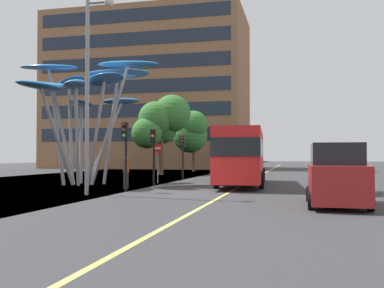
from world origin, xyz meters
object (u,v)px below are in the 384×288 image
traffic_light_kerb_near (125,142)px  car_parked_near (336,177)px  traffic_light_kerb_far (153,145)px  traffic_light_island_mid (182,148)px  pedestrian (126,172)px  car_parked_mid (335,172)px  leaf_sculpture (84,90)px  no_entry_sign (158,157)px  street_lamp (92,73)px  red_bus (242,154)px

traffic_light_kerb_near → car_parked_near: traffic_light_kerb_near is taller
traffic_light_kerb_near → traffic_light_kerb_far: (0.09, 4.15, -0.07)m
traffic_light_island_mid → pedestrian: 9.96m
pedestrian → car_parked_mid: bearing=0.7°
leaf_sculpture → traffic_light_island_mid: size_ratio=2.88×
traffic_light_kerb_far → traffic_light_island_mid: size_ratio=1.02×
traffic_light_kerb_near → traffic_light_island_mid: (-0.17, 11.99, -0.11)m
car_parked_near → car_parked_mid: car_parked_near is taller
traffic_light_kerb_near → no_entry_sign: size_ratio=1.34×
traffic_light_kerb_far → car_parked_near: (9.56, -8.17, -1.38)m
leaf_sculpture → traffic_light_kerb_far: size_ratio=2.83×
leaf_sculpture → no_entry_sign: 6.31m
pedestrian → no_entry_sign: 5.02m
traffic_light_island_mid → car_parked_mid: bearing=-43.4°
traffic_light_kerb_far → car_parked_near: traffic_light_kerb_far is taller
street_lamp → pedestrian: 6.27m
traffic_light_kerb_far → street_lamp: bearing=-98.5°
car_parked_mid → leaf_sculpture: bearing=170.8°
red_bus → no_entry_sign: 5.64m
traffic_light_kerb_near → car_parked_mid: traffic_light_kerb_near is taller
traffic_light_kerb_near → leaf_sculpture: bearing=134.7°
traffic_light_kerb_near → traffic_light_island_mid: bearing=90.8°
traffic_light_kerb_far → car_parked_mid: size_ratio=0.75×
leaf_sculpture → pedestrian: bearing=-33.3°
leaf_sculpture → car_parked_near: 17.40m
car_parked_near → traffic_light_kerb_far: bearing=139.5°
leaf_sculpture → no_entry_sign: size_ratio=3.68×
traffic_light_island_mid → no_entry_sign: size_ratio=1.27×
leaf_sculpture → traffic_light_kerb_near: leaf_sculpture is taller
car_parked_mid → street_lamp: street_lamp is taller
car_parked_mid → street_lamp: 12.61m
red_bus → car_parked_mid: size_ratio=2.57×
traffic_light_kerb_far → red_bus: bearing=24.5°
no_entry_sign → leaf_sculpture: bearing=-148.9°
traffic_light_kerb_near → red_bus: bearing=51.9°
street_lamp → no_entry_sign: bearing=88.4°
traffic_light_kerb_near → car_parked_mid: bearing=12.8°
traffic_light_kerb_far → pedestrian: bearing=-114.5°
red_bus → traffic_light_kerb_far: 5.43m
leaf_sculpture → traffic_light_kerb_far: leaf_sculpture is taller
street_lamp → no_entry_sign: 9.90m
street_lamp → pedestrian: size_ratio=5.07×
car_parked_near → street_lamp: street_lamp is taller
red_bus → leaf_sculpture: 10.57m
car_parked_near → no_entry_sign: bearing=132.5°
leaf_sculpture → traffic_light_kerb_near: size_ratio=2.75×
car_parked_near → pedestrian: (-10.46, 6.19, -0.15)m
traffic_light_kerb_far → no_entry_sign: traffic_light_kerb_far is taller
red_bus → traffic_light_kerb_far: size_ratio=3.44×
street_lamp → red_bus: bearing=55.1°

